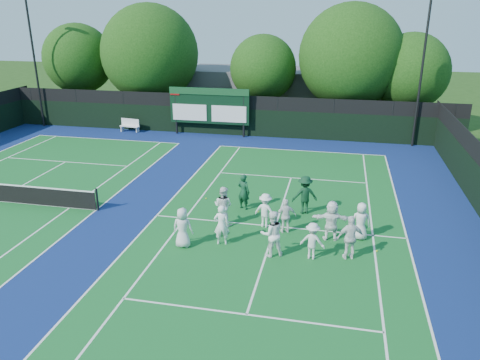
# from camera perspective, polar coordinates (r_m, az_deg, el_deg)

# --- Properties ---
(ground) EXTENTS (120.00, 120.00, 0.00)m
(ground) POSITION_cam_1_polar(r_m,az_deg,el_deg) (19.64, 3.91, -6.94)
(ground) COLOR #1C3B10
(ground) RESTS_ON ground
(court_apron) EXTENTS (34.00, 32.00, 0.01)m
(court_apron) POSITION_cam_1_polar(r_m,az_deg,el_deg) (22.03, -11.36, -4.17)
(court_apron) COLOR navy
(court_apron) RESTS_ON ground
(near_court) EXTENTS (11.05, 23.85, 0.01)m
(near_court) POSITION_cam_1_polar(r_m,az_deg,el_deg) (20.52, 4.32, -5.67)
(near_court) COLOR #135D23
(near_court) RESTS_ON ground
(back_fence) EXTENTS (34.00, 0.08, 3.00)m
(back_fence) POSITION_cam_1_polar(r_m,az_deg,el_deg) (35.19, -1.98, 7.69)
(back_fence) COLOR black
(back_fence) RESTS_ON ground
(scoreboard) EXTENTS (6.00, 0.21, 3.55)m
(scoreboard) POSITION_cam_1_polar(r_m,az_deg,el_deg) (34.88, -3.79, 8.95)
(scoreboard) COLOR black
(scoreboard) RESTS_ON ground
(clubhouse) EXTENTS (18.00, 6.00, 4.00)m
(clubhouse) POSITION_cam_1_polar(r_m,az_deg,el_deg) (42.14, 6.06, 10.55)
(clubhouse) COLOR #56565B
(clubhouse) RESTS_ON ground
(light_pole_left) EXTENTS (1.20, 0.30, 10.12)m
(light_pole_left) POSITION_cam_1_polar(r_m,az_deg,el_deg) (40.54, -23.99, 14.76)
(light_pole_left) COLOR black
(light_pole_left) RESTS_ON ground
(light_pole_right) EXTENTS (1.20, 0.30, 10.12)m
(light_pole_right) POSITION_cam_1_polar(r_m,az_deg,el_deg) (33.55, 21.55, 14.30)
(light_pole_right) COLOR black
(light_pole_right) RESTS_ON ground
(bench) EXTENTS (1.63, 0.69, 1.00)m
(bench) POSITION_cam_1_polar(r_m,az_deg,el_deg) (37.22, -13.26, 6.57)
(bench) COLOR silver
(bench) RESTS_ON ground
(tree_a) EXTENTS (5.80, 5.80, 7.89)m
(tree_a) POSITION_cam_1_polar(r_m,az_deg,el_deg) (43.01, -18.86, 13.63)
(tree_a) COLOR black
(tree_a) RESTS_ON ground
(tree_b) EXTENTS (7.86, 7.86, 9.46)m
(tree_b) POSITION_cam_1_polar(r_m,az_deg,el_deg) (40.09, -10.65, 14.64)
(tree_b) COLOR black
(tree_b) RESTS_ON ground
(tree_c) EXTENTS (5.17, 5.17, 7.17)m
(tree_c) POSITION_cam_1_polar(r_m,az_deg,el_deg) (37.65, 3.08, 13.26)
(tree_c) COLOR black
(tree_c) RESTS_ON ground
(tree_d) EXTENTS (7.78, 7.78, 9.49)m
(tree_d) POSITION_cam_1_polar(r_m,az_deg,el_deg) (37.09, 13.58, 14.13)
(tree_d) COLOR black
(tree_d) RESTS_ON ground
(tree_e) EXTENTS (5.66, 5.66, 7.42)m
(tree_e) POSITION_cam_1_polar(r_m,az_deg,el_deg) (37.54, 20.24, 12.07)
(tree_e) COLOR black
(tree_e) RESTS_ON ground
(tennis_ball_0) EXTENTS (0.07, 0.07, 0.07)m
(tennis_ball_0) POSITION_cam_1_polar(r_m,az_deg,el_deg) (19.68, -2.04, -6.72)
(tennis_ball_0) COLOR #D4E71B
(tennis_ball_0) RESTS_ON ground
(tennis_ball_2) EXTENTS (0.07, 0.07, 0.07)m
(tennis_ball_2) POSITION_cam_1_polar(r_m,az_deg,el_deg) (19.22, 16.33, -8.30)
(tennis_ball_2) COLOR #D4E71B
(tennis_ball_2) RESTS_ON ground
(tennis_ball_3) EXTENTS (0.07, 0.07, 0.07)m
(tennis_ball_3) POSITION_cam_1_polar(r_m,az_deg,el_deg) (23.39, -4.16, -2.26)
(tennis_ball_3) COLOR #D4E71B
(tennis_ball_3) RESTS_ON ground
(tennis_ball_4) EXTENTS (0.07, 0.07, 0.07)m
(tennis_ball_4) POSITION_cam_1_polar(r_m,az_deg,el_deg) (21.86, 2.22, -3.87)
(tennis_ball_4) COLOR #D4E71B
(tennis_ball_4) RESTS_ON ground
(player_front_0) EXTENTS (0.82, 0.55, 1.65)m
(player_front_0) POSITION_cam_1_polar(r_m,az_deg,el_deg) (18.64, -7.00, -5.79)
(player_front_0) COLOR silver
(player_front_0) RESTS_ON ground
(player_front_1) EXTENTS (0.69, 0.53, 1.70)m
(player_front_1) POSITION_cam_1_polar(r_m,az_deg,el_deg) (18.68, -2.26, -5.50)
(player_front_1) COLOR white
(player_front_1) RESTS_ON ground
(player_front_2) EXTENTS (1.10, 0.99, 1.85)m
(player_front_2) POSITION_cam_1_polar(r_m,az_deg,el_deg) (17.85, 3.91, -6.54)
(player_front_2) COLOR white
(player_front_2) RESTS_ON ground
(player_front_3) EXTENTS (1.02, 0.68, 1.46)m
(player_front_3) POSITION_cam_1_polar(r_m,az_deg,el_deg) (17.90, 8.81, -7.36)
(player_front_3) COLOR silver
(player_front_3) RESTS_ON ground
(player_front_4) EXTENTS (1.11, 0.70, 1.76)m
(player_front_4) POSITION_cam_1_polar(r_m,az_deg,el_deg) (18.09, 13.32, -6.86)
(player_front_4) COLOR white
(player_front_4) RESTS_ON ground
(player_back_0) EXTENTS (1.01, 0.87, 1.78)m
(player_back_0) POSITION_cam_1_polar(r_m,az_deg,el_deg) (20.32, -2.06, -3.17)
(player_back_0) COLOR white
(player_back_0) RESTS_ON ground
(player_back_1) EXTENTS (1.10, 0.81, 1.53)m
(player_back_1) POSITION_cam_1_polar(r_m,az_deg,el_deg) (20.19, 3.11, -3.73)
(player_back_1) COLOR white
(player_back_1) RESTS_ON ground
(player_back_2) EXTENTS (0.96, 0.67, 1.51)m
(player_back_2) POSITION_cam_1_polar(r_m,az_deg,el_deg) (19.76, 5.60, -4.38)
(player_back_2) COLOR white
(player_back_2) RESTS_ON ground
(player_back_3) EXTENTS (1.61, 0.62, 1.70)m
(player_back_3) POSITION_cam_1_polar(r_m,az_deg,el_deg) (19.39, 11.09, -4.87)
(player_back_3) COLOR white
(player_back_3) RESTS_ON ground
(player_back_4) EXTENTS (0.83, 0.58, 1.59)m
(player_back_4) POSITION_cam_1_polar(r_m,az_deg,el_deg) (19.72, 14.51, -4.89)
(player_back_4) COLOR white
(player_back_4) RESTS_ON ground
(coach_left) EXTENTS (0.74, 0.63, 1.73)m
(coach_left) POSITION_cam_1_polar(r_m,az_deg,el_deg) (21.92, 0.46, -1.44)
(coach_left) COLOR #103B23
(coach_left) RESTS_ON ground
(coach_right) EXTENTS (1.32, 1.00, 1.81)m
(coach_right) POSITION_cam_1_polar(r_m,az_deg,el_deg) (21.64, 7.90, -1.81)
(coach_right) COLOR #0D321C
(coach_right) RESTS_ON ground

